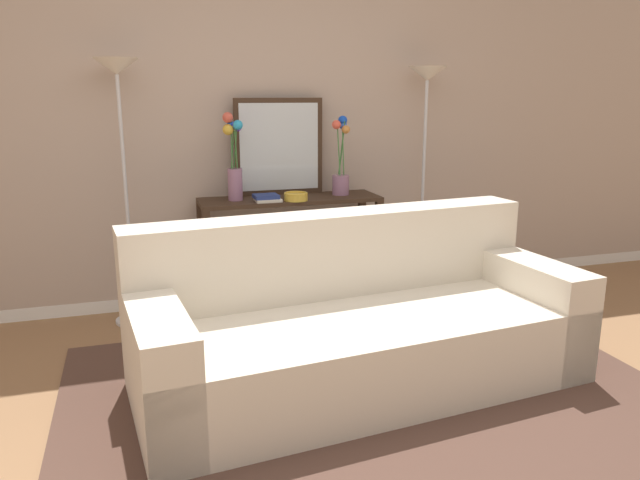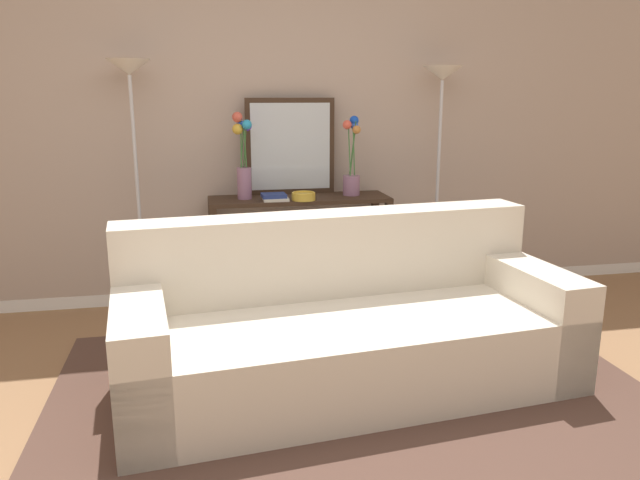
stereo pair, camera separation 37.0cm
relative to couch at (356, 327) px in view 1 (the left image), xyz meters
name	(u,v)px [view 1 (the left image)]	position (x,y,z in m)	size (l,w,h in m)	color
ground_plane	(347,465)	(-0.31, -0.71, -0.32)	(16.00, 16.00, 0.02)	#936B47
back_wall	(242,112)	(-0.31, 1.57, 1.08)	(12.00, 0.15, 2.79)	white
area_rug	(368,392)	(0.01, -0.17, -0.30)	(3.09, 2.10, 0.01)	#51382D
couch	(356,327)	(0.00, 0.00, 0.00)	(2.42, 1.19, 0.88)	beige
console_table	(290,232)	(-0.04, 1.25, 0.25)	(1.27, 0.39, 0.81)	#382619
floor_lamp_left	(120,119)	(-1.14, 1.27, 1.06)	(0.28, 0.28, 1.74)	silver
floor_lamp_right	(426,118)	(1.01, 1.27, 1.04)	(0.28, 0.28, 1.71)	silver
wall_mirror	(279,147)	(-0.07, 1.41, 0.84)	(0.64, 0.02, 0.68)	#382619
vase_tall_flowers	(234,159)	(-0.42, 1.26, 0.78)	(0.14, 0.11, 0.59)	gray
vase_short_flowers	(341,166)	(0.35, 1.27, 0.71)	(0.13, 0.12, 0.56)	gray
fruit_bowl	(296,196)	(-0.03, 1.12, 0.53)	(0.16, 0.16, 0.05)	gold
book_stack	(267,198)	(-0.23, 1.15, 0.52)	(0.18, 0.16, 0.05)	silver
book_row_under_console	(240,304)	(-0.41, 1.25, -0.25)	(0.30, 0.18, 0.12)	#2D2D33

